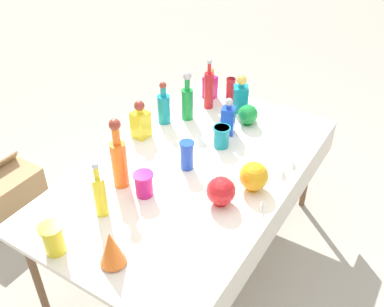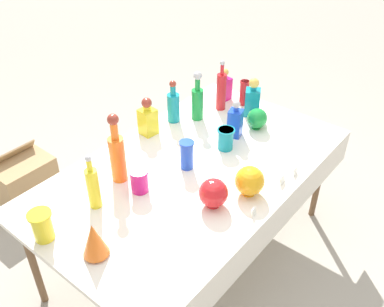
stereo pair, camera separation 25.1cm
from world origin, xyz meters
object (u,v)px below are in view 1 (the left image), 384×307
at_px(round_bowl_1, 248,115).
at_px(tall_bottle_2, 119,159).
at_px(tall_bottle_3, 164,107).
at_px(slender_vase_4, 53,238).
at_px(square_decanter_0, 241,96).
at_px(square_decanter_3, 141,122).
at_px(slender_vase_1, 187,154).
at_px(fluted_vase_0, 111,248).
at_px(slender_vase_3, 230,90).
at_px(round_bowl_2, 254,176).
at_px(tall_bottle_0, 209,89).
at_px(round_bowl_0, 221,191).
at_px(slender_vase_0, 144,184).
at_px(square_decanter_1, 227,119).
at_px(cardboard_box_behind_left, 11,196).
at_px(tall_bottle_1, 100,194).
at_px(tall_bottle_4, 187,100).
at_px(slender_vase_2, 221,136).
at_px(square_decanter_2, 210,85).

bearing_deg(round_bowl_1, tall_bottle_2, 161.86).
bearing_deg(tall_bottle_3, slender_vase_4, -169.01).
distance_m(square_decanter_0, square_decanter_3, 0.76).
bearing_deg(slender_vase_1, fluted_vase_0, -172.54).
distance_m(square_decanter_0, slender_vase_3, 0.15).
distance_m(round_bowl_1, round_bowl_2, 0.69).
bearing_deg(tall_bottle_0, round_bowl_2, -134.59).
bearing_deg(square_decanter_3, round_bowl_0, -111.24).
bearing_deg(tall_bottle_0, slender_vase_0, -169.32).
distance_m(square_decanter_1, cardboard_box_behind_left, 1.72).
bearing_deg(slender_vase_1, tall_bottle_1, 163.99).
bearing_deg(square_decanter_3, tall_bottle_1, -158.24).
bearing_deg(tall_bottle_2, tall_bottle_0, 1.75).
xyz_separation_m(tall_bottle_4, slender_vase_2, (-0.18, -0.37, -0.07)).
distance_m(tall_bottle_2, slender_vase_4, 0.56).
bearing_deg(slender_vase_3, tall_bottle_4, 159.62).
distance_m(square_decanter_1, round_bowl_1, 0.19).
distance_m(tall_bottle_2, square_decanter_0, 1.12).
relative_size(square_decanter_3, round_bowl_0, 1.61).
height_order(slender_vase_1, round_bowl_2, slender_vase_1).
bearing_deg(square_decanter_2, tall_bottle_2, -175.16).
relative_size(tall_bottle_1, round_bowl_2, 1.92).
bearing_deg(square_decanter_2, square_decanter_3, 171.23).
bearing_deg(slender_vase_4, slender_vase_3, -0.26).
bearing_deg(square_decanter_2, fluted_vase_0, -165.12).
bearing_deg(tall_bottle_1, slender_vase_1, -16.01).
height_order(square_decanter_1, square_decanter_2, square_decanter_1).
bearing_deg(slender_vase_3, tall_bottle_2, 177.01).
relative_size(slender_vase_4, cardboard_box_behind_left, 0.34).
bearing_deg(round_bowl_1, slender_vase_4, 170.19).
relative_size(round_bowl_0, cardboard_box_behind_left, 0.35).
xyz_separation_m(tall_bottle_1, tall_bottle_3, (0.92, 0.25, -0.01)).
bearing_deg(slender_vase_4, square_decanter_0, -4.61).
bearing_deg(tall_bottle_0, square_decanter_0, -71.32).
relative_size(square_decanter_1, slender_vase_4, 1.62).
bearing_deg(slender_vase_1, tall_bottle_4, 32.31).
height_order(slender_vase_1, cardboard_box_behind_left, slender_vase_1).
relative_size(tall_bottle_2, round_bowl_0, 2.62).
relative_size(slender_vase_3, slender_vase_4, 1.17).
height_order(round_bowl_1, cardboard_box_behind_left, round_bowl_1).
bearing_deg(cardboard_box_behind_left, round_bowl_2, -76.48).
bearing_deg(slender_vase_1, round_bowl_2, -85.45).
relative_size(tall_bottle_3, slender_vase_1, 1.68).
bearing_deg(fluted_vase_0, tall_bottle_3, 24.37).
bearing_deg(square_decanter_1, cardboard_box_behind_left, 122.56).
bearing_deg(slender_vase_4, fluted_vase_0, -72.31).
relative_size(tall_bottle_4, round_bowl_0, 2.17).
relative_size(tall_bottle_2, slender_vase_1, 2.36).
height_order(tall_bottle_3, cardboard_box_behind_left, tall_bottle_3).
bearing_deg(slender_vase_2, tall_bottle_1, 165.56).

